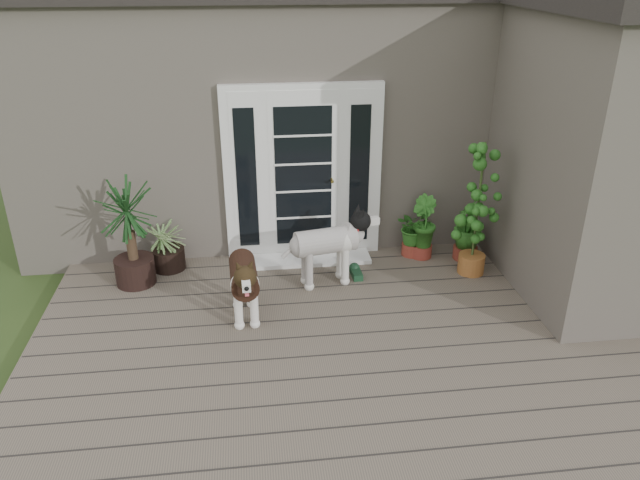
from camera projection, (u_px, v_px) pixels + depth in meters
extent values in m
cube|color=#6B5B4C|center=(348.00, 359.00, 5.87)|extent=(6.20, 4.60, 0.12)
cube|color=#665E54|center=(303.00, 106.00, 9.05)|extent=(7.40, 4.00, 3.10)
cube|color=#665E54|center=(600.00, 164.00, 6.54)|extent=(1.60, 2.40, 3.10)
cube|color=white|center=(303.00, 174.00, 7.34)|extent=(1.90, 0.14, 2.15)
cube|color=white|center=(306.00, 259.00, 7.60)|extent=(1.60, 0.40, 0.05)
imported|color=#185117|center=(412.00, 236.00, 7.65)|extent=(0.57, 0.57, 0.53)
imported|color=#22611B|center=(422.00, 235.00, 7.60)|extent=(0.48, 0.48, 0.58)
imported|color=#1D5D1A|center=(467.00, 235.00, 7.54)|extent=(0.51, 0.51, 0.63)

